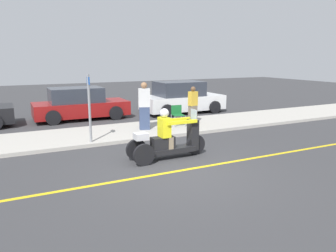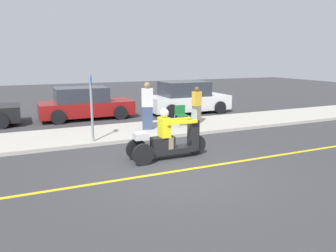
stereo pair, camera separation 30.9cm
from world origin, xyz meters
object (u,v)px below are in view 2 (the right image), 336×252
at_px(folding_chair_curbside, 181,113).
at_px(motorcycle_trike, 168,141).
at_px(parked_car_lot_left, 187,98).
at_px(street_sign, 92,105).
at_px(spectator_mid_group, 147,107).
at_px(parked_car_lot_center, 85,104).
at_px(spectator_near_curb, 197,106).

bearing_deg(folding_chair_curbside, motorcycle_trike, -121.62).
bearing_deg(motorcycle_trike, parked_car_lot_left, 58.75).
bearing_deg(folding_chair_curbside, street_sign, -164.03).
height_order(spectator_mid_group, folding_chair_curbside, spectator_mid_group).
xyz_separation_m(parked_car_lot_center, street_sign, (-0.64, -4.88, 0.62)).
xyz_separation_m(motorcycle_trike, parked_car_lot_center, (-1.00, 7.26, 0.17)).
height_order(motorcycle_trike, parked_car_lot_left, parked_car_lot_left).
relative_size(motorcycle_trike, street_sign, 1.08).
xyz_separation_m(spectator_near_curb, parked_car_lot_left, (1.19, 3.20, -0.11)).
distance_m(motorcycle_trike, spectator_near_curb, 4.66).
bearing_deg(parked_car_lot_center, spectator_mid_group, -66.78).
height_order(motorcycle_trike, folding_chair_curbside, motorcycle_trike).
bearing_deg(parked_car_lot_left, spectator_near_curb, -110.45).
relative_size(spectator_near_curb, parked_car_lot_left, 0.37).
height_order(motorcycle_trike, spectator_mid_group, spectator_mid_group).
height_order(spectator_mid_group, parked_car_lot_left, spectator_mid_group).
distance_m(spectator_near_curb, parked_car_lot_left, 3.42).
distance_m(spectator_mid_group, folding_chair_curbside, 1.51).
xyz_separation_m(folding_chair_curbside, parked_car_lot_left, (2.00, 3.35, 0.13)).
bearing_deg(folding_chair_curbside, parked_car_lot_left, 59.14).
height_order(folding_chair_curbside, parked_car_lot_left, parked_car_lot_left).
relative_size(spectator_near_curb, folding_chair_curbside, 1.88).
bearing_deg(street_sign, motorcycle_trike, -55.39).
xyz_separation_m(parked_car_lot_center, parked_car_lot_left, (5.13, -0.46, 0.06)).
distance_m(folding_chair_curbside, street_sign, 3.98).
bearing_deg(spectator_near_curb, parked_car_lot_center, 137.06).
height_order(spectator_near_curb, street_sign, street_sign).
height_order(motorcycle_trike, parked_car_lot_center, parked_car_lot_center).
bearing_deg(street_sign, spectator_mid_group, 23.49).
relative_size(spectator_mid_group, street_sign, 0.82).
height_order(folding_chair_curbside, parked_car_lot_center, parked_car_lot_center).
distance_m(spectator_near_curb, parked_car_lot_center, 5.38).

